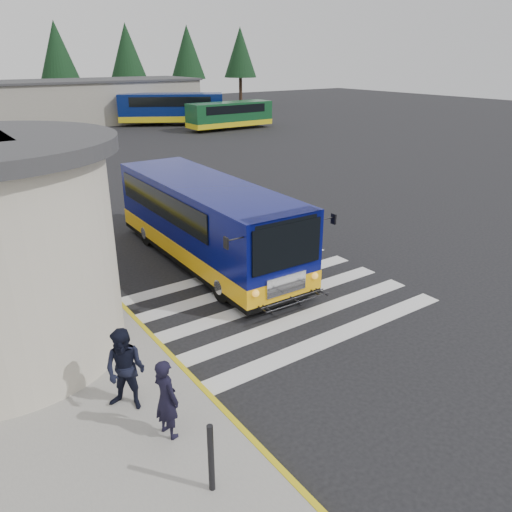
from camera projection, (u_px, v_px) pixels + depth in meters
ground at (267, 288)px, 14.89m from camera, size 140.00×140.00×0.00m
curb_strip at (89, 273)px, 15.75m from camera, size 0.12×34.00×0.16m
crosswalk at (270, 302)px, 14.02m from camera, size 8.00×5.35×0.01m
depot_building at (65, 102)px, 49.19m from camera, size 26.40×8.40×4.20m
tree_line at (41, 52)px, 53.67m from camera, size 58.40×4.40×10.00m
transit_bus at (207, 224)px, 16.41m from camera, size 3.47×9.58×2.68m
pedestrian_a at (166, 398)px, 8.67m from camera, size 0.48×0.63×1.54m
pedestrian_b at (125, 370)px, 9.33m from camera, size 1.02×1.03×1.68m
bollard at (211, 458)px, 7.59m from camera, size 0.10×0.10×1.23m
far_bus_a at (171, 107)px, 48.89m from camera, size 10.06×7.37×2.58m
far_bus_b at (230, 114)px, 46.16m from camera, size 8.19×2.38×2.11m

